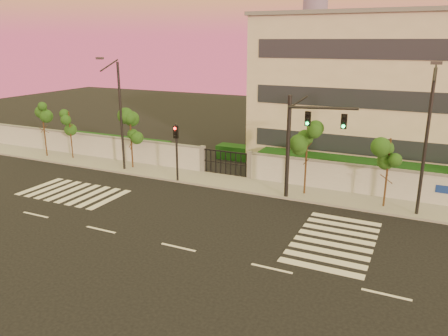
{
  "coord_description": "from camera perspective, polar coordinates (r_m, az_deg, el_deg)",
  "views": [
    {
      "loc": [
        10.73,
        -17.16,
        10.1
      ],
      "look_at": [
        -0.28,
        6.0,
        2.58
      ],
      "focal_mm": 35.0,
      "sensor_mm": 36.0,
      "label": 1
    }
  ],
  "objects": [
    {
      "name": "ground",
      "position": [
        22.62,
        -5.99,
        -10.28
      ],
      "size": [
        120.0,
        120.0,
        0.0
      ],
      "primitive_type": "plane",
      "color": "black",
      "rests_on": "ground"
    },
    {
      "name": "sidewalk",
      "position": [
        31.31,
        4.01,
        -2.37
      ],
      "size": [
        60.0,
        3.0,
        0.15
      ],
      "primitive_type": "cube",
      "color": "gray",
      "rests_on": "ground"
    },
    {
      "name": "perimeter_wall",
      "position": [
        32.32,
        5.2,
        0.05
      ],
      "size": [
        60.0,
        0.36,
        2.2
      ],
      "color": "#AFB1B6",
      "rests_on": "ground"
    },
    {
      "name": "hedge_row",
      "position": [
        34.57,
        8.42,
        0.59
      ],
      "size": [
        41.0,
        4.25,
        1.8
      ],
      "color": "#0F3310",
      "rests_on": "ground"
    },
    {
      "name": "institutional_building",
      "position": [
        39.38,
        23.11,
        9.31
      ],
      "size": [
        24.4,
        12.4,
        12.25
      ],
      "color": "beige",
      "rests_on": "ground"
    },
    {
      "name": "road_markings",
      "position": [
        26.28,
        -4.69,
        -6.29
      ],
      "size": [
        57.0,
        7.62,
        0.02
      ],
      "color": "silver",
      "rests_on": "ground"
    },
    {
      "name": "street_tree_a",
      "position": [
        41.6,
        -22.57,
        6.14
      ],
      "size": [
        1.46,
        1.16,
        4.93
      ],
      "color": "#382314",
      "rests_on": "ground"
    },
    {
      "name": "street_tree_b",
      "position": [
        40.08,
        -19.47,
        5.38
      ],
      "size": [
        1.31,
        1.05,
        4.24
      ],
      "color": "#382314",
      "rests_on": "ground"
    },
    {
      "name": "street_tree_c",
      "position": [
        35.61,
        -12.07,
        5.27
      ],
      "size": [
        1.59,
        1.27,
        4.73
      ],
      "color": "#382314",
      "rests_on": "ground"
    },
    {
      "name": "street_tree_d",
      "position": [
        29.11,
        10.84,
        3.3
      ],
      "size": [
        1.53,
        1.22,
        4.99
      ],
      "color": "#382314",
      "rests_on": "ground"
    },
    {
      "name": "street_tree_e",
      "position": [
        28.22,
        20.76,
        1.31
      ],
      "size": [
        1.5,
        1.19,
        4.47
      ],
      "color": "#382314",
      "rests_on": "ground"
    },
    {
      "name": "traffic_signal_main",
      "position": [
        27.96,
        10.1,
        4.14
      ],
      "size": [
        4.27,
        1.2,
        6.82
      ],
      "rotation": [
        0.0,
        0.0,
        0.25
      ],
      "color": "black",
      "rests_on": "ground"
    },
    {
      "name": "traffic_signal_secondary",
      "position": [
        31.75,
        -6.24,
        2.91
      ],
      "size": [
        0.34,
        0.33,
        4.37
      ],
      "rotation": [
        0.0,
        0.0,
        -0.0
      ],
      "color": "black",
      "rests_on": "ground"
    },
    {
      "name": "streetlight_west",
      "position": [
        34.94,
        -13.54,
        7.23
      ],
      "size": [
        0.53,
        2.15,
        8.95
      ],
      "color": "black",
      "rests_on": "ground"
    },
    {
      "name": "streetlight_east",
      "position": [
        27.14,
        24.96,
        3.79
      ],
      "size": [
        0.54,
        2.19,
        9.09
      ],
      "color": "black",
      "rests_on": "ground"
    }
  ]
}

